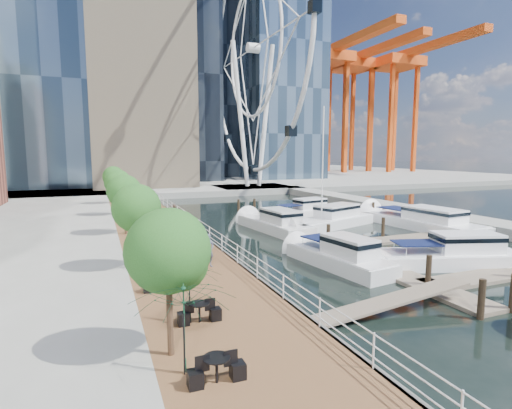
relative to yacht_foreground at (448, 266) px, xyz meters
The scene contains 18 objects.
ground 7.44m from the yacht_foreground, behind, with size 520.00×520.00×0.00m, color black.
boardwalk 21.76m from the yacht_foreground, 138.95° to the left, with size 6.00×60.00×1.00m, color brown.
seawall 19.60m from the yacht_foreground, 133.18° to the left, with size 0.25×60.00×1.00m, color #595954.
land_far 101.56m from the yacht_foreground, 94.18° to the left, with size 200.00×114.00×1.00m, color gray.
breakwater 23.04m from the yacht_foreground, 56.86° to the left, with size 4.00×60.00×1.00m, color gray.
pier 51.71m from the yacht_foreground, 82.68° to the left, with size 14.00×12.00×1.00m, color gray.
railing 19.72m from the yacht_foreground, 133.40° to the left, with size 0.10×60.00×1.05m, color white, non-canonical shape.
floating_docks 9.30m from the yacht_foreground, 86.56° to the left, with size 16.00×34.00×2.60m.
ferris_wheel 57.84m from the yacht_foreground, 82.68° to the left, with size 5.80×45.60×47.80m.
port_cranes 114.22m from the yacht_foreground, 57.60° to the left, with size 40.00×52.00×38.00m.
street_trees 23.42m from the yacht_foreground, 144.76° to the left, with size 2.60×42.60×4.60m.
cafe_tables 18.07m from the yacht_foreground, behind, with size 2.50×13.70×0.74m.
yacht_foreground is the anchor object (origin of this frame).
pedestrian_near 15.48m from the yacht_foreground, behind, with size 0.68×0.44×1.85m, color #4B4E64.
pedestrian_mid 22.33m from the yacht_foreground, 130.41° to the left, with size 0.82×0.64×1.68m, color #8B6D60.
pedestrian_far 35.96m from the yacht_foreground, 115.16° to the left, with size 0.95×0.40×1.62m, color #353843.
moored_yachts 11.74m from the yacht_foreground, 88.23° to the left, with size 19.10×36.31×11.50m.
cafe_seating 18.70m from the yacht_foreground, behind, with size 4.36×14.65×2.67m.
Camera 1 is at (-13.27, -17.82, 7.21)m, focal length 28.00 mm.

